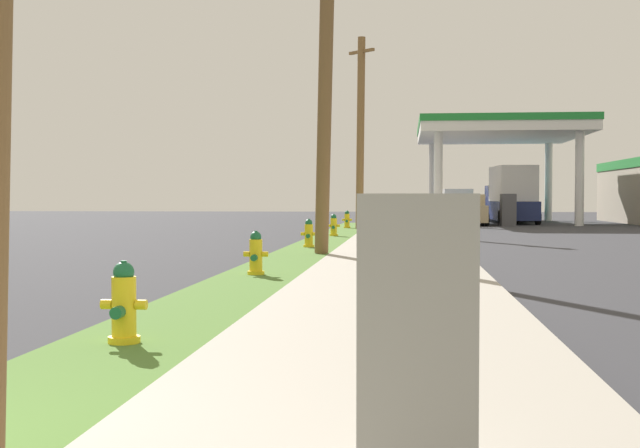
# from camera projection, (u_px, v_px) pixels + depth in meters

# --- Properties ---
(fire_hydrant_nearest) EXTENTS (0.42, 0.38, 0.74)m
(fire_hydrant_nearest) POSITION_uv_depth(u_px,v_px,m) (124.00, 307.00, 7.61)
(fire_hydrant_nearest) COLOR yellow
(fire_hydrant_nearest) RESTS_ON grass_verge
(fire_hydrant_second) EXTENTS (0.42, 0.38, 0.74)m
(fire_hydrant_second) POSITION_uv_depth(u_px,v_px,m) (256.00, 255.00, 14.34)
(fire_hydrant_second) COLOR yellow
(fire_hydrant_second) RESTS_ON grass_verge
(fire_hydrant_third) EXTENTS (0.42, 0.37, 0.74)m
(fire_hydrant_third) POSITION_uv_depth(u_px,v_px,m) (309.00, 235.00, 22.24)
(fire_hydrant_third) COLOR yellow
(fire_hydrant_third) RESTS_ON grass_verge
(fire_hydrant_fourth) EXTENTS (0.42, 0.37, 0.74)m
(fire_hydrant_fourth) POSITION_uv_depth(u_px,v_px,m) (334.00, 226.00, 28.68)
(fire_hydrant_fourth) COLOR yellow
(fire_hydrant_fourth) RESTS_ON grass_verge
(fire_hydrant_fifth) EXTENTS (0.42, 0.38, 0.74)m
(fire_hydrant_fifth) POSITION_uv_depth(u_px,v_px,m) (347.00, 220.00, 36.11)
(fire_hydrant_fifth) COLOR yellow
(fire_hydrant_fifth) RESTS_ON grass_verge
(utility_pole_midground) EXTENTS (0.75, 2.20, 8.86)m
(utility_pole_midground) POSITION_uv_depth(u_px,v_px,m) (326.00, 54.00, 18.88)
(utility_pole_midground) COLOR brown
(utility_pole_midground) RESTS_ON grass_verge
(utility_pole_background) EXTENTS (1.13, 1.02, 8.01)m
(utility_pole_background) POSITION_uv_depth(u_px,v_px,m) (360.00, 131.00, 35.43)
(utility_pole_background) COLOR olive
(utility_pole_background) RESTS_ON grass_verge
(utility_cabinet) EXTENTS (0.56, 0.69, 1.33)m
(utility_cabinet) POSITION_uv_depth(u_px,v_px,m) (416.00, 354.00, 3.74)
(utility_cabinet) COLOR slate
(utility_cabinet) RESTS_ON sidewalk_slab
(gas_station_canopy) EXTENTS (16.33, 12.78, 5.58)m
(gas_station_canopy) POSITION_uv_depth(u_px,v_px,m) (623.00, 175.00, 46.25)
(gas_station_canopy) COLOR silver
(gas_station_canopy) RESTS_ON ground
(car_tan_by_near_pump) EXTENTS (2.08, 4.56, 1.57)m
(car_tan_by_near_pump) POSITION_uv_depth(u_px,v_px,m) (468.00, 211.00, 43.66)
(car_tan_by_near_pump) COLOR tan
(car_tan_by_near_pump) RESTS_ON ground
(truck_silver_at_forecourt) EXTENTS (2.46, 5.52, 1.97)m
(truck_silver_at_forecourt) POSITION_uv_depth(u_px,v_px,m) (459.00, 205.00, 54.44)
(truck_silver_at_forecourt) COLOR #BCBCC1
(truck_silver_at_forecourt) RESTS_ON ground
(truck_teal_on_apron) EXTENTS (2.54, 5.55, 1.97)m
(truck_teal_on_apron) POSITION_uv_depth(u_px,v_px,m) (519.00, 206.00, 50.42)
(truck_teal_on_apron) COLOR #197075
(truck_teal_on_apron) RESTS_ON ground
(truck_navy_at_far_bay) EXTENTS (2.50, 6.51, 3.11)m
(truck_navy_at_far_bay) POSITION_uv_depth(u_px,v_px,m) (511.00, 196.00, 46.42)
(truck_navy_at_far_bay) COLOR navy
(truck_navy_at_far_bay) RESTS_ON ground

